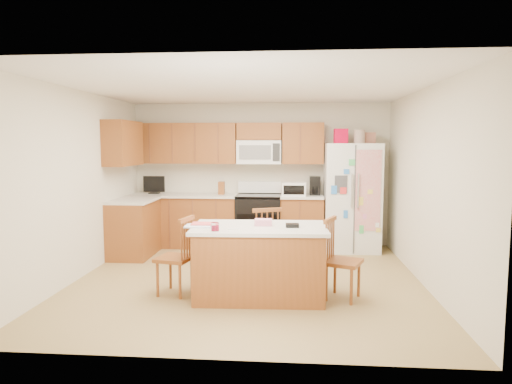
# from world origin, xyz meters

# --- Properties ---
(ground) EXTENTS (4.50, 4.50, 0.00)m
(ground) POSITION_xyz_m (0.00, 0.00, 0.00)
(ground) COLOR #9F824B
(ground) RESTS_ON ground
(room_shell) EXTENTS (4.60, 4.60, 2.52)m
(room_shell) POSITION_xyz_m (0.00, 0.00, 1.44)
(room_shell) COLOR beige
(room_shell) RESTS_ON ground
(cabinetry) EXTENTS (3.36, 1.56, 2.15)m
(cabinetry) POSITION_xyz_m (-0.98, 1.79, 0.91)
(cabinetry) COLOR #954F26
(cabinetry) RESTS_ON ground
(stove) EXTENTS (0.76, 0.65, 1.13)m
(stove) POSITION_xyz_m (0.00, 1.94, 0.47)
(stove) COLOR black
(stove) RESTS_ON ground
(refrigerator) EXTENTS (0.90, 0.79, 2.04)m
(refrigerator) POSITION_xyz_m (1.57, 1.87, 0.92)
(refrigerator) COLOR white
(refrigerator) RESTS_ON ground
(island) EXTENTS (1.64, 0.96, 0.93)m
(island) POSITION_xyz_m (0.20, -0.65, 0.43)
(island) COLOR #954F26
(island) RESTS_ON ground
(windsor_chair_left) EXTENTS (0.46, 0.47, 0.94)m
(windsor_chair_left) POSITION_xyz_m (-0.79, -0.62, 0.44)
(windsor_chair_left) COLOR #954F26
(windsor_chair_left) RESTS_ON ground
(windsor_chair_back) EXTENTS (0.54, 0.53, 0.96)m
(windsor_chair_back) POSITION_xyz_m (0.20, 0.12, 0.46)
(windsor_chair_back) COLOR #954F26
(windsor_chair_back) RESTS_ON ground
(windsor_chair_right) EXTENTS (0.51, 0.52, 0.94)m
(windsor_chair_right) POSITION_xyz_m (1.15, -0.63, 0.44)
(windsor_chair_right) COLOR #954F26
(windsor_chair_right) RESTS_ON ground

